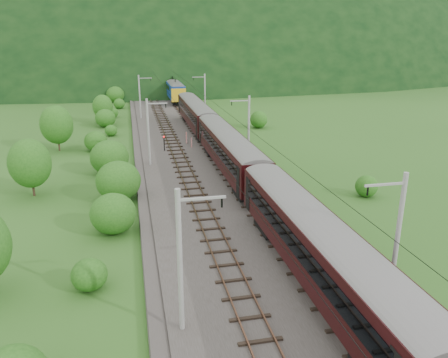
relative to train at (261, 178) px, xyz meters
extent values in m
plane|color=#254F18|center=(-2.40, -14.08, -3.73)|extent=(600.00, 600.00, 0.00)
cube|color=#38332D|center=(-2.40, -4.08, -3.58)|extent=(14.00, 220.00, 0.30)
cube|color=brown|center=(-5.52, -4.08, -3.23)|extent=(0.08, 220.00, 0.15)
cube|color=brown|center=(-4.08, -4.08, -3.23)|extent=(0.08, 220.00, 0.15)
cube|color=black|center=(-4.80, -4.08, -3.37)|extent=(2.40, 220.00, 0.12)
cube|color=brown|center=(-0.72, -4.08, -3.23)|extent=(0.08, 220.00, 0.15)
cube|color=brown|center=(0.72, -4.08, -3.23)|extent=(0.08, 220.00, 0.15)
cube|color=black|center=(0.00, -4.08, -3.37)|extent=(2.40, 220.00, 0.12)
cylinder|color=gray|center=(-8.60, -14.08, 0.57)|extent=(0.28, 0.28, 8.00)
cube|color=gray|center=(-7.40, -14.08, 3.97)|extent=(2.40, 0.12, 0.12)
cylinder|color=black|center=(-6.40, -14.08, 3.67)|extent=(0.10, 0.10, 0.50)
cylinder|color=gray|center=(-8.60, 17.92, 0.57)|extent=(0.28, 0.28, 8.00)
cube|color=gray|center=(-7.40, 17.92, 3.97)|extent=(2.40, 0.12, 0.12)
cylinder|color=black|center=(-6.40, 17.92, 3.67)|extent=(0.10, 0.10, 0.50)
cylinder|color=gray|center=(-8.60, 49.92, 0.57)|extent=(0.28, 0.28, 8.00)
cube|color=gray|center=(-7.40, 49.92, 3.97)|extent=(2.40, 0.12, 0.12)
cylinder|color=black|center=(-6.40, 49.92, 3.67)|extent=(0.10, 0.10, 0.50)
cylinder|color=gray|center=(-8.60, 81.92, 0.57)|extent=(0.28, 0.28, 8.00)
cube|color=gray|center=(-7.40, 81.92, 3.97)|extent=(2.40, 0.12, 0.12)
cylinder|color=black|center=(-6.40, 81.92, 3.67)|extent=(0.10, 0.10, 0.50)
cylinder|color=gray|center=(-8.60, 113.92, 0.57)|extent=(0.28, 0.28, 8.00)
cube|color=gray|center=(-7.40, 113.92, 3.97)|extent=(2.40, 0.12, 0.12)
cylinder|color=black|center=(-6.40, 113.92, 3.67)|extent=(0.10, 0.10, 0.50)
cylinder|color=gray|center=(3.80, -14.08, 0.57)|extent=(0.28, 0.28, 8.00)
cube|color=gray|center=(2.60, -14.08, 3.97)|extent=(2.40, 0.12, 0.12)
cylinder|color=black|center=(1.60, -14.08, 3.67)|extent=(0.10, 0.10, 0.50)
cylinder|color=gray|center=(3.80, 17.92, 0.57)|extent=(0.28, 0.28, 8.00)
cube|color=gray|center=(2.60, 17.92, 3.97)|extent=(2.40, 0.12, 0.12)
cylinder|color=black|center=(1.60, 17.92, 3.67)|extent=(0.10, 0.10, 0.50)
cylinder|color=gray|center=(3.80, 49.92, 0.57)|extent=(0.28, 0.28, 8.00)
cube|color=gray|center=(2.60, 49.92, 3.97)|extent=(2.40, 0.12, 0.12)
cylinder|color=black|center=(1.60, 49.92, 3.67)|extent=(0.10, 0.10, 0.50)
cylinder|color=gray|center=(3.80, 81.92, 0.57)|extent=(0.28, 0.28, 8.00)
cube|color=gray|center=(2.60, 81.92, 3.97)|extent=(2.40, 0.12, 0.12)
cylinder|color=black|center=(1.60, 81.92, 3.67)|extent=(0.10, 0.10, 0.50)
cylinder|color=gray|center=(3.80, 113.92, 0.57)|extent=(0.28, 0.28, 8.00)
cube|color=gray|center=(2.60, 113.92, 3.97)|extent=(2.40, 0.12, 0.12)
cylinder|color=black|center=(1.60, 113.92, 3.67)|extent=(0.10, 0.10, 0.50)
cylinder|color=black|center=(-4.80, -4.08, 3.37)|extent=(0.03, 198.00, 0.03)
cylinder|color=black|center=(0.00, -4.08, 3.37)|extent=(0.03, 198.00, 0.03)
ellipsoid|color=black|center=(-2.40, 245.92, -3.73)|extent=(504.00, 360.00, 244.00)
cube|color=black|center=(0.00, -11.95, -0.61)|extent=(3.08, 23.38, 3.19)
cylinder|color=slate|center=(0.00, -11.95, 0.83)|extent=(3.08, 23.26, 3.08)
cube|color=black|center=(-1.56, -11.95, -0.22)|extent=(0.05, 20.57, 1.22)
cube|color=black|center=(1.56, -11.95, -0.22)|extent=(0.05, 20.57, 1.22)
cube|color=black|center=(0.00, -3.76, -2.68)|extent=(2.34, 3.40, 0.96)
cube|color=black|center=(0.00, 12.45, -0.61)|extent=(3.08, 23.38, 3.19)
cylinder|color=slate|center=(0.00, 12.45, 0.83)|extent=(3.08, 23.26, 3.08)
cube|color=black|center=(-1.56, 12.45, -0.22)|extent=(0.05, 20.57, 1.22)
cube|color=black|center=(1.56, 12.45, -0.22)|extent=(0.05, 20.57, 1.22)
cube|color=black|center=(0.00, 4.27, -2.68)|extent=(2.34, 3.40, 0.96)
cube|color=black|center=(0.00, 20.63, -2.68)|extent=(2.34, 3.40, 0.96)
cube|color=black|center=(0.00, 36.84, -0.61)|extent=(3.08, 23.38, 3.19)
cylinder|color=slate|center=(0.00, 36.84, 0.83)|extent=(3.08, 23.26, 3.08)
cube|color=black|center=(-1.56, 36.84, -0.22)|extent=(0.05, 20.57, 1.22)
cube|color=black|center=(1.56, 36.84, -0.22)|extent=(0.05, 20.57, 1.22)
cube|color=black|center=(0.00, 28.66, -2.68)|extent=(2.34, 3.40, 0.96)
cube|color=black|center=(0.00, 45.03, -2.68)|extent=(2.34, 3.40, 0.96)
cube|color=navy|center=(0.00, 70.80, -0.61)|extent=(3.08, 19.13, 3.19)
cylinder|color=slate|center=(0.00, 70.80, 0.83)|extent=(3.08, 19.03, 3.08)
cube|color=black|center=(-1.56, 70.80, -0.22)|extent=(0.05, 16.83, 1.22)
cube|color=black|center=(1.56, 70.80, -0.22)|extent=(0.05, 16.83, 1.22)
cube|color=black|center=(0.00, 64.11, -2.68)|extent=(2.34, 3.40, 0.96)
cube|color=black|center=(0.00, 77.50, -2.68)|extent=(2.34, 3.40, 0.96)
cube|color=gold|center=(0.00, 80.17, -0.82)|extent=(3.14, 0.50, 2.87)
cube|color=gold|center=(0.00, 61.44, -0.82)|extent=(3.14, 0.50, 2.87)
cube|color=black|center=(0.00, 73.80, 1.57)|extent=(0.08, 1.60, 0.96)
cylinder|color=red|center=(-2.77, 27.94, -2.60)|extent=(0.18, 0.18, 1.66)
cylinder|color=red|center=(-2.42, 25.30, -2.74)|extent=(0.15, 0.15, 1.37)
cylinder|color=black|center=(-6.33, 24.22, -2.49)|extent=(0.13, 0.13, 1.88)
sphere|color=red|center=(-6.33, 24.22, -1.50)|extent=(0.23, 0.23, 0.23)
ellipsoid|color=#1F5316|center=(-13.77, -8.56, -2.70)|extent=(2.28, 2.28, 2.05)
ellipsoid|color=#1F5316|center=(-12.46, -0.31, -2.06)|extent=(3.69, 3.69, 3.32)
ellipsoid|color=#1F5316|center=(-12.13, 7.24, -1.78)|extent=(4.32, 4.32, 3.89)
ellipsoid|color=#1F5316|center=(-13.24, 16.05, -1.74)|extent=(4.40, 4.40, 3.96)
ellipsoid|color=#1F5316|center=(-15.47, 27.19, -2.32)|extent=(3.13, 3.13, 2.82)
ellipsoid|color=#1F5316|center=(-13.72, 36.49, -2.83)|extent=(2.00, 2.00, 1.80)
ellipsoid|color=#1F5316|center=(-14.83, 43.96, -2.16)|extent=(3.48, 3.48, 3.14)
ellipsoid|color=#1F5316|center=(-13.87, 53.04, -2.75)|extent=(2.18, 2.18, 1.96)
ellipsoid|color=#1F5316|center=(-12.75, 63.96, -2.63)|extent=(2.43, 2.43, 2.19)
ellipsoid|color=#1F5316|center=(-13.70, 73.61, -1.85)|extent=(4.16, 4.16, 3.75)
ellipsoid|color=#1F5316|center=(-13.29, 79.94, -2.06)|extent=(3.70, 3.70, 3.33)
cylinder|color=black|center=(-20.53, 10.19, -2.14)|extent=(0.24, 0.24, 3.17)
ellipsoid|color=#1F5316|center=(-20.53, 10.19, -0.33)|extent=(4.08, 4.08, 4.89)
cylinder|color=black|center=(-20.52, 28.48, -2.01)|extent=(0.24, 0.24, 3.43)
ellipsoid|color=#1F5316|center=(-20.52, 28.48, -0.05)|extent=(4.41, 4.41, 5.29)
cylinder|color=black|center=(-15.33, 47.64, -2.32)|extent=(0.24, 0.24, 2.80)
ellipsoid|color=#1F5316|center=(-15.33, 47.64, -0.72)|extent=(3.61, 3.61, 4.33)
ellipsoid|color=#1F5316|center=(11.86, 2.93, -2.73)|extent=(2.20, 2.20, 1.98)
ellipsoid|color=#1F5316|center=(11.02, 37.58, -2.39)|extent=(2.97, 2.97, 2.67)
camera|label=1|loc=(-10.59, -33.94, 11.65)|focal=35.00mm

